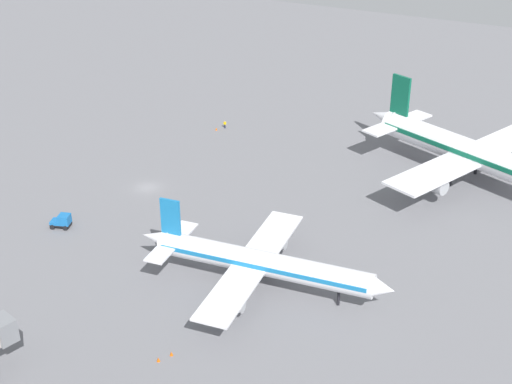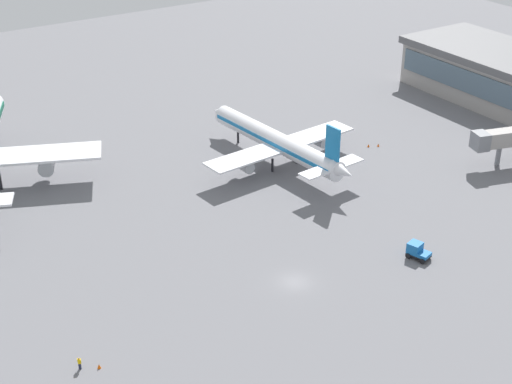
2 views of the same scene
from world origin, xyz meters
The scene contains 8 objects.
ground centered at (0.00, 0.00, 0.00)m, with size 288.00×288.00×0.00m, color slate.
airplane_at_gate centered at (53.45, 27.87, 5.81)m, with size 49.83×41.23×15.98m.
airplane_taxiing centered at (32.37, -19.20, 4.24)m, with size 38.32×30.83×11.65m.
baggage_tug centered at (-4.50, -18.23, 1.16)m, with size 3.62×3.01×2.30m.
ground_crew_worker centered at (-0.98, 31.20, 0.85)m, with size 0.53×0.51×1.67m.
safety_cone_near_gate centered at (-2.06, 29.29, 0.30)m, with size 0.44×0.44×0.60m, color #EA590C.
safety_cone_mid_apron centered at (28.94, -37.70, 0.30)m, with size 0.44×0.44×0.60m, color #EA590C.
safety_cone_far_side centered at (28.10, -39.39, 0.30)m, with size 0.44×0.44×0.60m, color #EA590C.
Camera 1 is at (71.48, -98.91, 61.68)m, focal length 52.04 mm.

